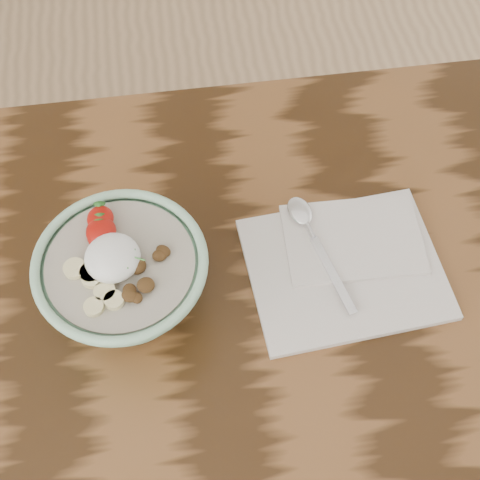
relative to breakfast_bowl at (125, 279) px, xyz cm
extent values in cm
cube|color=#321D0C|center=(9.66, -10.54, -8.64)|extent=(160.00, 90.00, 4.00)
cylinder|color=#9DD3AD|center=(0.04, -0.04, -6.03)|extent=(8.55, 8.55, 1.22)
torus|color=#9DD3AD|center=(0.04, -0.04, 3.94)|extent=(19.44, 19.44, 1.12)
cylinder|color=#BCB29C|center=(0.04, -0.04, 3.33)|extent=(16.49, 16.49, 1.02)
ellipsoid|color=white|center=(-0.54, 0.09, 5.01)|extent=(6.08, 6.08, 3.35)
ellipsoid|color=#A10D07|center=(-1.70, 3.76, 4.77)|extent=(3.37, 3.71, 1.86)
cone|color=#286623|center=(-1.70, 5.28, 5.07)|extent=(1.40, 1.03, 1.52)
ellipsoid|color=#A10D07|center=(-1.74, 5.56, 4.67)|extent=(3.01, 3.31, 1.65)
cone|color=#286623|center=(-1.74, 6.92, 4.97)|extent=(1.40, 1.03, 1.52)
ellipsoid|color=#A10D07|center=(-1.78, 3.24, 4.67)|extent=(3.00, 3.30, 1.65)
cone|color=#286623|center=(-1.78, 4.59, 4.97)|extent=(1.40, 1.03, 1.52)
cylinder|color=beige|center=(-1.63, -3.50, 4.24)|extent=(2.35, 2.35, 0.70)
cylinder|color=beige|center=(-4.76, -0.23, 4.24)|extent=(2.46, 2.46, 0.70)
cylinder|color=beige|center=(-2.83, -1.56, 4.24)|extent=(2.57, 2.57, 0.70)
cylinder|color=beige|center=(-2.82, -5.10, 4.24)|extent=(2.13, 2.13, 0.70)
cylinder|color=beige|center=(-0.69, -4.62, 4.24)|extent=(2.14, 2.14, 0.70)
cylinder|color=beige|center=(-2.97, -1.00, 4.24)|extent=(2.53, 2.53, 0.70)
ellipsoid|color=#4C3216|center=(4.46, 0.03, 4.42)|extent=(1.71, 1.47, 1.15)
ellipsoid|color=#4C3216|center=(1.00, -3.74, 4.36)|extent=(1.69, 1.82, 1.05)
ellipsoid|color=#4C3216|center=(2.00, -1.01, 4.54)|extent=(2.63, 2.65, 1.47)
ellipsoid|color=#4C3216|center=(0.97, -4.43, 4.46)|extent=(2.24, 2.11, 1.00)
ellipsoid|color=#4C3216|center=(2.76, -3.43, 4.52)|extent=(2.57, 2.54, 1.04)
ellipsoid|color=#4C3216|center=(4.92, 0.52, 4.46)|extent=(2.20, 2.15, 0.93)
ellipsoid|color=#4C3216|center=(1.68, -4.70, 4.33)|extent=(1.77, 1.83, 0.79)
cylinder|color=#45913D|center=(-0.90, 0.10, 5.84)|extent=(1.35, 0.77, 0.23)
cylinder|color=#45913D|center=(1.87, -0.14, 5.84)|extent=(0.44, 1.05, 0.22)
cylinder|color=#45913D|center=(1.00, -1.16, 5.84)|extent=(0.41, 1.57, 0.23)
cylinder|color=#45913D|center=(2.25, -0.83, 5.84)|extent=(1.55, 0.87, 0.24)
cylinder|color=#45913D|center=(0.53, 0.38, 5.84)|extent=(1.83, 0.33, 0.24)
cylinder|color=#45913D|center=(1.48, 0.18, 5.84)|extent=(0.86, 1.20, 0.23)
cylinder|color=#45913D|center=(-1.65, -1.14, 5.84)|extent=(1.29, 0.23, 0.22)
cylinder|color=#45913D|center=(0.39, -1.09, 5.84)|extent=(1.04, 0.29, 0.22)
cylinder|color=#45913D|center=(-1.89, 0.32, 5.84)|extent=(1.13, 1.62, 0.24)
cylinder|color=#45913D|center=(-1.65, 0.66, 5.84)|extent=(0.93, 1.14, 0.22)
cylinder|color=#45913D|center=(0.55, -0.26, 5.84)|extent=(0.74, 1.21, 0.22)
cylinder|color=#45913D|center=(0.65, -0.92, 5.84)|extent=(0.40, 1.58, 0.23)
cylinder|color=#45913D|center=(-0.70, 0.83, 5.84)|extent=(1.61, 0.33, 0.24)
cube|color=silver|center=(26.73, 1.09, -6.18)|extent=(25.25, 21.02, 0.92)
cube|color=silver|center=(28.56, 4.76, -5.45)|extent=(17.75, 12.41, 0.55)
cube|color=silver|center=(24.84, -0.19, -5.00)|extent=(3.75, 11.22, 0.34)
cylinder|color=silver|center=(23.14, 6.72, -4.83)|extent=(1.37, 3.02, 0.69)
ellipsoid|color=silver|center=(22.46, 9.47, -4.71)|extent=(3.99, 5.09, 0.93)
camera|label=1|loc=(8.28, -36.51, 67.76)|focal=50.00mm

